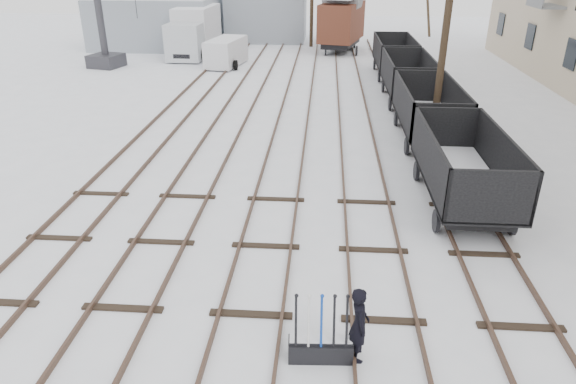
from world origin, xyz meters
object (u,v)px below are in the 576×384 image
at_px(ground_frame, 320,347).
at_px(lorry, 194,31).
at_px(worker, 359,324).
at_px(freight_wagon_a, 462,178).
at_px(crane, 103,28).
at_px(box_van_wagon, 342,20).
at_px(panel_van, 226,52).

bearing_deg(ground_frame, lorry, 104.54).
relative_size(worker, lorry, 0.21).
xyz_separation_m(freight_wagon_a, crane, (-20.08, 20.74, 1.74)).
xyz_separation_m(box_van_wagon, panel_van, (-8.30, -6.46, -1.47)).
xyz_separation_m(worker, panel_van, (-7.95, 28.81, 0.16)).
distance_m(freight_wagon_a, lorry, 29.66).
xyz_separation_m(worker, crane, (-16.43, 28.03, 1.83)).
height_order(ground_frame, worker, worker).
height_order(worker, box_van_wagon, box_van_wagon).
bearing_deg(worker, ground_frame, 92.68).
xyz_separation_m(panel_van, crane, (-8.47, -0.78, 1.67)).
height_order(freight_wagon_a, box_van_wagon, box_van_wagon).
bearing_deg(ground_frame, panel_van, 101.01).
xyz_separation_m(ground_frame, lorry, (-10.44, 33.06, 1.57)).
bearing_deg(worker, crane, 25.46).
height_order(freight_wagon_a, panel_van, freight_wagon_a).
height_order(worker, crane, crane).
xyz_separation_m(freight_wagon_a, lorry, (-14.84, 25.67, 0.93)).
bearing_deg(lorry, box_van_wagon, 13.13).
relative_size(worker, panel_van, 0.36).
height_order(ground_frame, box_van_wagon, box_van_wagon).
bearing_deg(box_van_wagon, ground_frame, -77.18).
height_order(box_van_wagon, panel_van, box_van_wagon).
xyz_separation_m(ground_frame, freight_wagon_a, (4.40, 7.39, 0.64)).
relative_size(freight_wagon_a, lorry, 0.74).
xyz_separation_m(box_van_wagon, crane, (-16.78, -7.23, 0.20)).
distance_m(box_van_wagon, crane, 18.27).
distance_m(worker, panel_van, 29.88).
xyz_separation_m(ground_frame, crane, (-15.68, 28.13, 2.38)).
distance_m(lorry, panel_van, 5.33).
bearing_deg(panel_van, box_van_wagon, 47.51).
xyz_separation_m(ground_frame, worker, (0.75, 0.10, 0.55)).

